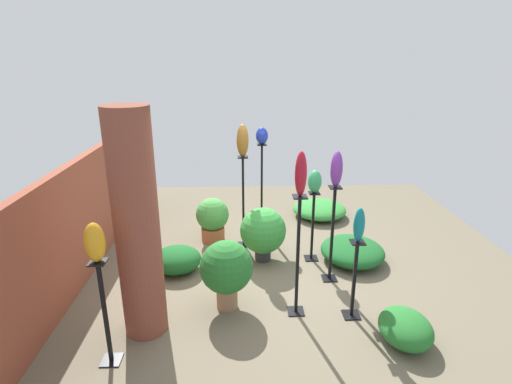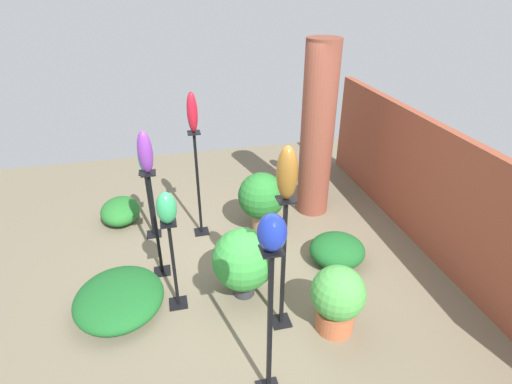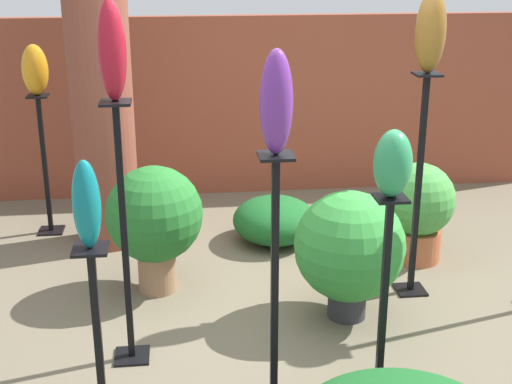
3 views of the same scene
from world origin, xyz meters
TOP-DOWN VIEW (x-y plane):
  - ground_plane at (0.00, 0.00)m, footprint 8.00×8.00m
  - brick_wall_back at (0.00, 2.46)m, footprint 5.60×0.12m
  - brick_pillar at (-1.29, 1.33)m, footprint 0.47×0.47m
  - pedestal_teal at (-1.14, -1.08)m, footprint 0.20×0.20m
  - pedestal_cobalt at (1.56, -0.13)m, footprint 0.20×0.20m
  - pedestal_amber at (-1.81, 1.59)m, footprint 0.20×0.20m
  - pedestal_ruby at (-1.04, -0.42)m, footprint 0.20×0.20m
  - pedestal_violet at (-0.29, -1.00)m, footprint 0.20×0.20m
  - pedestal_bronze at (0.83, 0.21)m, footprint 0.20×0.20m
  - pedestal_jade at (0.31, -0.84)m, footprint 0.20×0.20m
  - art_vase_teal at (-1.14, -1.08)m, footprint 0.12×0.13m
  - art_vase_cobalt at (1.56, -0.13)m, footprint 0.22×0.21m
  - art_vase_amber at (-1.81, 1.59)m, footprint 0.20×0.19m
  - art_vase_ruby at (-1.04, -0.42)m, footprint 0.14×0.13m
  - art_vase_violet at (-0.29, -1.00)m, footprint 0.15×0.16m
  - art_vase_bronze at (0.83, 0.21)m, footprint 0.19×0.19m
  - art_vase_jade at (0.31, -0.84)m, footprint 0.19×0.20m
  - potted_plant_mid_left at (-0.90, 0.42)m, footprint 0.65×0.65m
  - potted_plant_near_pillar at (1.02, 0.72)m, footprint 0.55×0.55m
  - potted_plant_back_center at (0.31, -0.09)m, footprint 0.70×0.70m
  - foliage_bed_east at (-1.62, -1.54)m, footprint 0.69×0.57m
  - foliage_bed_west at (0.02, 1.18)m, footprint 0.67×0.70m
  - foliage_bed_center at (0.24, -1.46)m, footprint 1.04×0.96m

SIDE VIEW (x-z plane):
  - ground_plane at x=0.00m, z-range 0.00..0.00m
  - foliage_bed_center at x=0.24m, z-range 0.00..0.31m
  - foliage_bed_east at x=-1.62m, z-range 0.00..0.34m
  - foliage_bed_west at x=0.02m, z-range 0.00..0.36m
  - potted_plant_near_pillar at x=1.02m, z-range 0.04..0.79m
  - pedestal_teal at x=-1.14m, z-range -0.05..0.94m
  - potted_plant_back_center at x=0.31m, z-range 0.06..0.90m
  - pedestal_jade at x=0.31m, z-range -0.05..1.04m
  - pedestal_amber at x=-1.81m, z-range -0.05..1.10m
  - potted_plant_mid_left at x=-0.90m, z-range 0.09..0.98m
  - pedestal_violet at x=-0.29m, z-range -0.05..1.32m
  - pedestal_bronze at x=0.83m, z-range -0.05..1.45m
  - pedestal_ruby at x=-1.04m, z-range -0.05..1.46m
  - pedestal_cobalt at x=1.56m, z-range -0.06..1.49m
  - brick_wall_back at x=0.00m, z-range 0.00..1.66m
  - art_vase_teal at x=-1.14m, z-range 0.99..1.40m
  - art_vase_jade at x=0.31m, z-range 1.08..1.43m
  - brick_pillar at x=-1.29m, z-range 0.00..2.54m
  - art_vase_amber at x=-1.81m, z-range 1.15..1.55m
  - art_vase_violet at x=-0.29m, z-range 1.37..1.85m
  - art_vase_cobalt at x=1.56m, z-range 1.55..1.84m
  - art_vase_bronze at x=0.83m, z-range 1.51..2.01m
  - art_vase_ruby at x=-1.04m, z-range 1.51..2.02m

